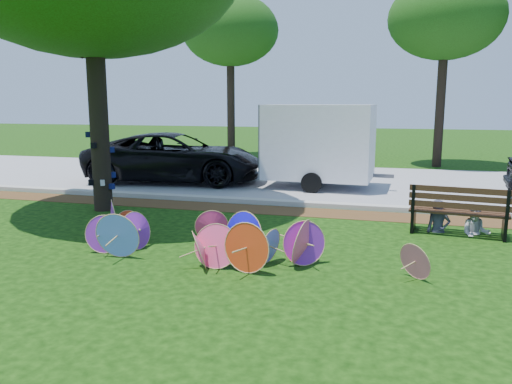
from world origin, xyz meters
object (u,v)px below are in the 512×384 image
cargo_trailer (319,142)px  person_right (477,206)px  parasol_pile (206,237)px  black_van (176,158)px  park_bench (458,210)px  person_left (440,201)px

cargo_trailer → person_right: size_ratio=2.77×
parasol_pile → black_van: (-3.88, 7.41, 0.44)m
park_bench → person_right: size_ratio=1.65×
cargo_trailer → person_right: bearing=-48.0°
person_right → parasol_pile: bearing=-142.8°
person_left → person_right: bearing=-8.5°
parasol_pile → black_van: black_van is taller
black_van → park_bench: size_ratio=3.07×
black_van → park_bench: 9.38m
cargo_trailer → person_left: size_ratio=2.46×
black_van → person_left: 9.05m
park_bench → person_left: (-0.35, 0.05, 0.15)m
parasol_pile → person_right: (4.60, 2.79, 0.21)m
black_van → park_bench: (8.13, -4.67, -0.31)m
parasol_pile → person_left: size_ratio=4.75×
black_van → cargo_trailer: size_ratio=1.82×
parasol_pile → cargo_trailer: cargo_trailer is taller
parasol_pile → cargo_trailer: bearing=83.8°
parasol_pile → black_van: size_ratio=1.06×
black_van → person_right: size_ratio=5.05×
cargo_trailer → person_left: 5.69m
park_bench → parasol_pile: bearing=-139.9°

